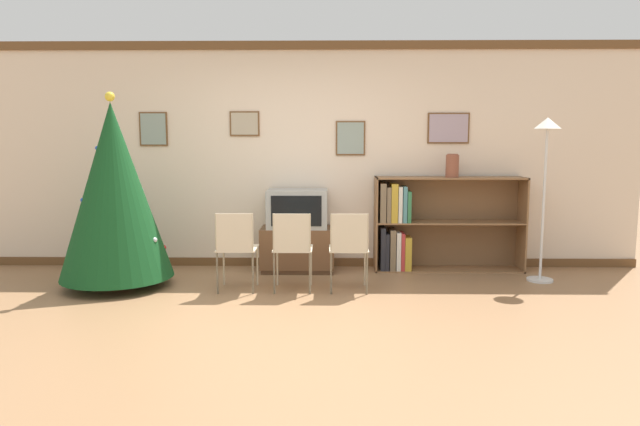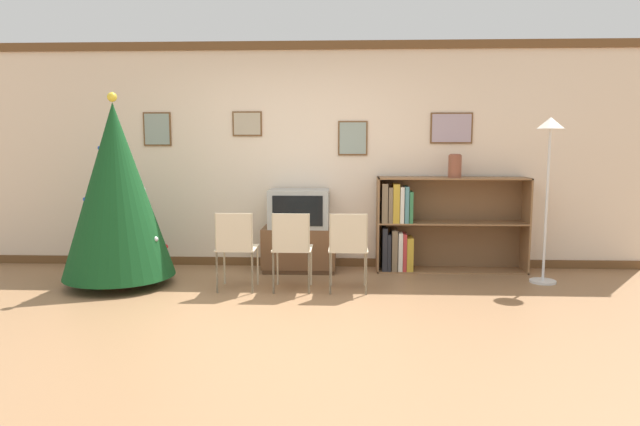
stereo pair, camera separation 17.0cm
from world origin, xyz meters
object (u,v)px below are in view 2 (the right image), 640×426
Objects in this scene: tv_console at (299,249)px; folding_chair_left at (236,246)px; bookshelf at (424,226)px; folding_chair_center at (292,246)px; vase at (455,166)px; christmas_tree at (116,191)px; standing_lamp at (549,157)px; television at (299,209)px; folding_chair_right at (348,247)px.

tv_console is 1.12m from folding_chair_left.
bookshelf is at bearing 26.40° from folding_chair_left.
folding_chair_center is (-0.00, -0.94, 0.21)m from tv_console.
christmas_tree is at bearing -168.25° from vase.
folding_chair_left is 1.00× the size of folding_chair_center.
bookshelf is 1.58m from standing_lamp.
television is at bearing 90.00° from folding_chair_center.
folding_chair_center is at bearing 180.00° from folding_chair_right.
television is at bearing -177.09° from bookshelf.
standing_lamp is at bearing -23.11° from bookshelf.
tv_console is 2.95m from standing_lamp.
folding_chair_center is 2.19m from vase.
folding_chair_center is 0.47× the size of bookshelf.
standing_lamp reaches higher than vase.
folding_chair_left is 2.68m from vase.
folding_chair_left is 1.15m from folding_chair_right.
folding_chair_right is (1.15, 0.00, 0.00)m from folding_chair_left.
television is at bearing 21.62° from christmas_tree.
folding_chair_left and folding_chair_right have the same top height.
tv_console is at bearing 21.69° from christmas_tree.
tv_console is 2.06m from vase.
folding_chair_right is at bearing -131.40° from bookshelf.
tv_console is at bearing -179.37° from vase.
standing_lamp is (4.57, 0.29, 0.36)m from christmas_tree.
standing_lamp is (2.70, -0.45, 0.62)m from television.
bookshelf is 6.40× the size of vase.
vase is 1.02m from standing_lamp.
television is at bearing 58.56° from folding_chair_left.
folding_chair_right is (0.57, -0.94, -0.27)m from television.
tv_console is 1.05× the size of folding_chair_left.
folding_chair_right is 2.36m from standing_lamp.
television is 0.98m from folding_chair_center.
christmas_tree is 1.96m from folding_chair_center.
christmas_tree is at bearing 175.39° from folding_chair_right.
folding_chair_left is at bearing 180.00° from folding_chair_center.
standing_lamp is at bearing -9.49° from television.
folding_chair_left is at bearing -8.65° from christmas_tree.
standing_lamp is at bearing -9.54° from tv_console.
christmas_tree reaches higher than bookshelf.
christmas_tree is 1.14× the size of standing_lamp.
folding_chair_center is at bearing -151.92° from vase.
folding_chair_left is at bearing -171.52° from standing_lamp.
tv_console is 1.12m from folding_chair_right.
folding_chair_center reaches higher than tv_console.
vase reaches higher than folding_chair_center.
christmas_tree is 2.48× the size of folding_chair_center.
television is at bearing 170.51° from standing_lamp.
folding_chair_right is at bearing -58.63° from tv_console.
folding_chair_center and folding_chair_right have the same top height.
vase is at bearing 38.06° from folding_chair_right.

